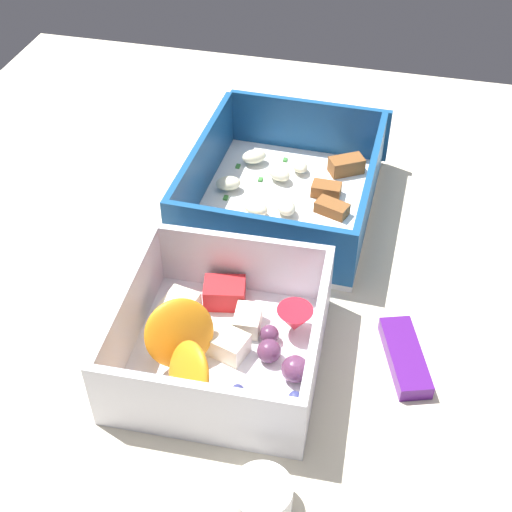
# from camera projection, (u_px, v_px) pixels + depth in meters

# --- Properties ---
(table_surface) EXTENTS (0.80, 0.80, 0.02)m
(table_surface) POSITION_uv_depth(u_px,v_px,m) (264.00, 293.00, 0.58)
(table_surface) COLOR beige
(table_surface) RESTS_ON ground
(pasta_container) EXTENTS (0.20, 0.17, 0.06)m
(pasta_container) POSITION_uv_depth(u_px,v_px,m) (284.00, 192.00, 0.64)
(pasta_container) COLOR white
(pasta_container) RESTS_ON table_surface
(fruit_bowl) EXTENTS (0.15, 0.15, 0.06)m
(fruit_bowl) POSITION_uv_depth(u_px,v_px,m) (221.00, 339.00, 0.51)
(fruit_bowl) COLOR white
(fruit_bowl) RESTS_ON table_surface
(candy_bar) EXTENTS (0.07, 0.04, 0.01)m
(candy_bar) POSITION_uv_depth(u_px,v_px,m) (405.00, 357.00, 0.51)
(candy_bar) COLOR #51197A
(candy_bar) RESTS_ON table_surface
(paper_cup_liner) EXTENTS (0.04, 0.04, 0.02)m
(paper_cup_liner) POSITION_uv_depth(u_px,v_px,m) (262.00, 496.00, 0.43)
(paper_cup_liner) COLOR white
(paper_cup_liner) RESTS_ON table_surface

